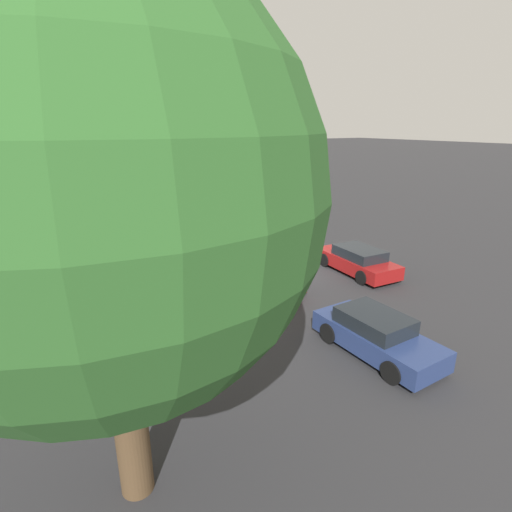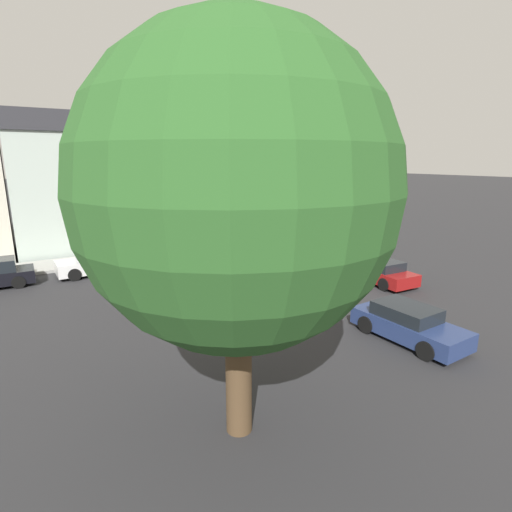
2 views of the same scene
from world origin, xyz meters
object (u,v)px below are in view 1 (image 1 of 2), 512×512
crossing_car_0 (376,335)px  crossing_car_2 (263,270)px  street_tree (103,194)px  traffic_signal (135,190)px  crossing_car_3 (256,222)px  crossing_car_1 (357,260)px  parked_car_0 (48,247)px  fire_hydrant (126,238)px

crossing_car_0 → crossing_car_2: crossing_car_2 is taller
street_tree → crossing_car_0: bearing=-81.3°
traffic_signal → street_tree: bearing=-2.2°
crossing_car_0 → crossing_car_3: 15.51m
crossing_car_0 → street_tree: bearing=-83.1°
traffic_signal → crossing_car_1: size_ratio=1.28×
street_tree → parked_car_0: bearing=1.4°
crossing_car_3 → parked_car_0: (0.67, 12.60, -0.01)m
traffic_signal → parked_car_0: traffic_signal is taller
traffic_signal → crossing_car_1: bearing=63.3°
street_tree → crossing_car_2: 12.23m
fire_hydrant → traffic_signal: bearing=-179.2°
parked_car_0 → crossing_car_2: bearing=131.2°
traffic_signal → crossing_car_2: traffic_signal is taller
crossing_car_3 → crossing_car_2: bearing=148.6°
traffic_signal → crossing_car_3: size_ratio=1.34×
crossing_car_2 → crossing_car_0: bearing=-1.2°
traffic_signal → parked_car_0: bearing=-108.0°
crossing_car_3 → parked_car_0: crossing_car_3 is taller
crossing_car_1 → crossing_car_2: crossing_car_2 is taller
parked_car_0 → traffic_signal: bearing=147.5°
crossing_car_2 → fire_hydrant: bearing=-160.0°
crossing_car_1 → crossing_car_2: bearing=81.5°
crossing_car_3 → fire_hydrant: 8.43m
street_tree → crossing_car_1: bearing=-61.1°
crossing_car_1 → parked_car_0: 16.27m
traffic_signal → parked_car_0: (2.60, 4.30, -3.10)m
street_tree → crossing_car_2: street_tree is taller
traffic_signal → crossing_car_0: size_ratio=1.37×
crossing_car_0 → parked_car_0: size_ratio=0.99×
traffic_signal → crossing_car_0: traffic_signal is taller
crossing_car_0 → parked_car_0: 17.63m
street_tree → fire_hydrant: street_tree is taller
street_tree → crossing_car_0: (1.20, -7.88, -5.30)m
traffic_signal → fire_hydrant: 4.57m
crossing_car_2 → parked_car_0: crossing_car_2 is taller
parked_car_0 → fire_hydrant: size_ratio=4.70×
crossing_car_2 → crossing_car_3: bearing=149.0°
street_tree → fire_hydrant: size_ratio=10.30×
crossing_car_1 → crossing_car_3: 9.17m
street_tree → traffic_signal: (14.17, -3.90, -2.14)m
traffic_signal → fire_hydrant: (3.13, 0.04, -3.32)m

